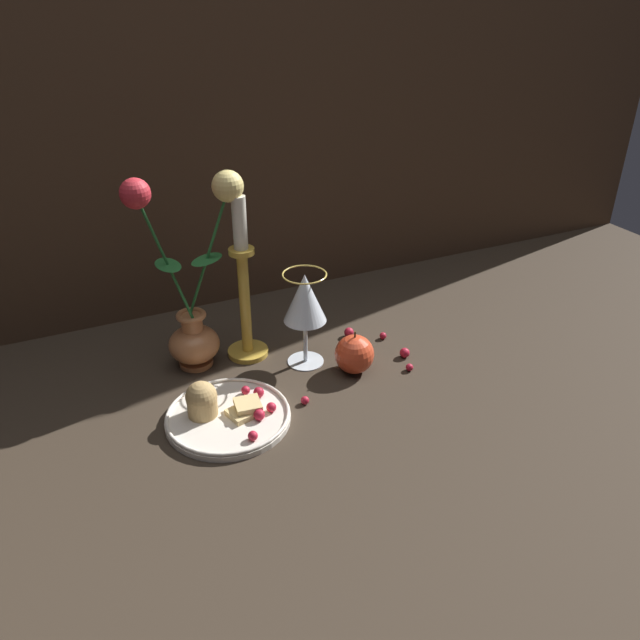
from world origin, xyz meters
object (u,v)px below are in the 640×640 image
plate_with_pastries (223,412)px  vase (193,302)px  candlestick (244,291)px  apple_beside_vase (354,354)px  wine_glass (305,301)px

plate_with_pastries → vase: bearing=87.1°
candlestick → apple_beside_vase: (0.16, -0.14, -0.10)m
plate_with_pastries → apple_beside_vase: apple_beside_vase is taller
apple_beside_vase → vase: bearing=150.3°
wine_glass → apple_beside_vase: wine_glass is taller
vase → candlestick: vase is taller
vase → plate_with_pastries: (-0.01, -0.18, -0.12)m
plate_with_pastries → wine_glass: 0.25m
apple_beside_vase → plate_with_pastries: bearing=-171.7°
vase → candlestick: 0.10m
vase → wine_glass: (0.19, -0.08, -0.00)m
wine_glass → candlestick: (-0.09, 0.07, 0.01)m
plate_with_pastries → wine_glass: wine_glass is taller
vase → wine_glass: 0.20m
wine_glass → apple_beside_vase: 0.13m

